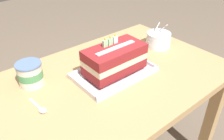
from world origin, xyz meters
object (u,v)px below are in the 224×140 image
object	(u,v)px
foil_tray	(114,73)
bowl_stack	(158,40)
birthday_cake	(114,59)
ice_cream_tub	(30,74)
serving_spoon_near_tray	(42,109)

from	to	relation	value
foil_tray	bowl_stack	size ratio (longest dim) A/B	2.63
birthday_cake	ice_cream_tub	world-z (taller)	birthday_cake
bowl_stack	ice_cream_tub	size ratio (longest dim) A/B	1.27
foil_tray	bowl_stack	distance (m)	0.39
bowl_stack	ice_cream_tub	world-z (taller)	bowl_stack
birthday_cake	ice_cream_tub	xyz separation A→B (m)	(-0.33, 0.17, -0.03)
serving_spoon_near_tray	bowl_stack	bearing A→B (deg)	5.72
foil_tray	ice_cream_tub	distance (m)	0.38
birthday_cake	serving_spoon_near_tray	xyz separation A→B (m)	(-0.38, -0.01, -0.08)
bowl_stack	serving_spoon_near_tray	world-z (taller)	bowl_stack
foil_tray	ice_cream_tub	world-z (taller)	ice_cream_tub
birthday_cake	serving_spoon_near_tray	world-z (taller)	birthday_cake
foil_tray	serving_spoon_near_tray	xyz separation A→B (m)	(-0.38, -0.01, -0.00)
foil_tray	bowl_stack	world-z (taller)	bowl_stack
birthday_cake	serving_spoon_near_tray	distance (m)	0.39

